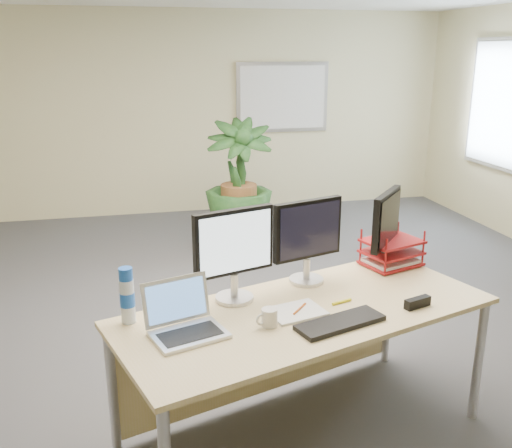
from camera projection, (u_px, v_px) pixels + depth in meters
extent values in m
plane|color=#48484D|center=(269.00, 346.00, 4.36)|extent=(8.00, 8.00, 0.00)
cube|color=beige|center=(196.00, 114.00, 7.70)|extent=(7.00, 0.04, 2.70)
cube|color=#B3B3B8|center=(282.00, 97.00, 7.87)|extent=(1.30, 0.03, 0.95)
cube|color=silver|center=(283.00, 97.00, 7.85)|extent=(1.20, 0.01, 0.85)
cube|color=#B3B3B8|center=(503.00, 105.00, 6.81)|extent=(0.03, 1.30, 1.55)
cube|color=silver|center=(502.00, 105.00, 6.80)|extent=(0.01, 1.20, 1.45)
cube|color=#D8BF7F|center=(306.00, 312.00, 3.14)|extent=(2.26, 1.46, 0.03)
cube|color=#D8BF7F|center=(267.00, 345.00, 3.59)|extent=(1.91, 0.61, 0.65)
cylinder|color=silver|center=(478.00, 361.00, 3.41)|extent=(0.06, 0.06, 0.77)
cylinder|color=silver|center=(112.00, 393.00, 3.10)|extent=(0.06, 0.06, 0.77)
cylinder|color=silver|center=(388.00, 311.00, 4.06)|extent=(0.06, 0.06, 0.77)
imported|color=#143818|center=(239.00, 185.00, 6.28)|extent=(0.92, 0.92, 1.50)
cylinder|color=silver|center=(234.00, 298.00, 3.25)|extent=(0.22, 0.22, 0.02)
cylinder|color=silver|center=(234.00, 285.00, 3.23)|extent=(0.04, 0.04, 0.13)
cube|color=black|center=(234.00, 242.00, 3.15)|extent=(0.47, 0.18, 0.37)
cube|color=white|center=(236.00, 243.00, 3.13)|extent=(0.42, 0.13, 0.33)
cylinder|color=silver|center=(306.00, 280.00, 3.51)|extent=(0.21, 0.21, 0.02)
cylinder|color=silver|center=(307.00, 269.00, 3.49)|extent=(0.04, 0.04, 0.13)
cube|color=black|center=(308.00, 229.00, 3.41)|extent=(0.46, 0.18, 0.36)
cube|color=black|center=(310.00, 230.00, 3.39)|extent=(0.41, 0.13, 0.32)
cylinder|color=silver|center=(383.00, 266.00, 3.74)|extent=(0.21, 0.21, 0.02)
cylinder|color=silver|center=(384.00, 255.00, 3.72)|extent=(0.04, 0.04, 0.12)
cube|color=black|center=(386.00, 219.00, 3.65)|extent=(0.33, 0.37, 0.35)
cube|color=black|center=(390.00, 219.00, 3.64)|extent=(0.28, 0.31, 0.31)
cube|color=silver|center=(189.00, 335.00, 2.83)|extent=(0.41, 0.34, 0.02)
cube|color=black|center=(190.00, 334.00, 2.82)|extent=(0.34, 0.24, 0.00)
cube|color=silver|center=(176.00, 300.00, 2.92)|extent=(0.36, 0.16, 0.23)
cube|color=#5891E2|center=(177.00, 300.00, 2.92)|extent=(0.31, 0.14, 0.19)
cube|color=black|center=(340.00, 323.00, 2.95)|extent=(0.51, 0.30, 0.03)
cylinder|color=silver|center=(269.00, 317.00, 2.93)|extent=(0.08, 0.08, 0.09)
torus|color=silver|center=(261.00, 318.00, 2.92)|extent=(0.07, 0.03, 0.07)
cube|color=silver|center=(296.00, 312.00, 3.09)|extent=(0.34, 0.29, 0.01)
cylinder|color=#CF5C17|center=(300.00, 309.00, 3.10)|extent=(0.11, 0.12, 0.01)
cylinder|color=yellow|center=(342.00, 302.00, 3.21)|extent=(0.13, 0.05, 0.02)
cylinder|color=silver|center=(128.00, 301.00, 2.95)|extent=(0.08, 0.08, 0.24)
cylinder|color=blue|center=(126.00, 274.00, 2.91)|extent=(0.07, 0.07, 0.06)
cylinder|color=blue|center=(127.00, 299.00, 2.95)|extent=(0.08, 0.08, 0.08)
cube|color=maroon|center=(391.00, 263.00, 3.77)|extent=(0.42, 0.37, 0.02)
cube|color=maroon|center=(391.00, 252.00, 3.75)|extent=(0.42, 0.37, 0.02)
cube|color=maroon|center=(392.00, 241.00, 3.73)|extent=(0.42, 0.37, 0.02)
cube|color=silver|center=(391.00, 261.00, 3.77)|extent=(0.38, 0.33, 0.02)
cube|color=black|center=(417.00, 303.00, 3.15)|extent=(0.17, 0.09, 0.05)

